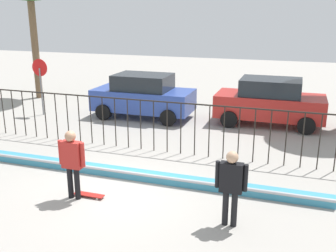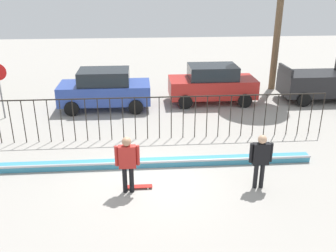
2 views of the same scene
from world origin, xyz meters
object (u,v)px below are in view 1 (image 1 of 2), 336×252
at_px(skateboarder, 72,159).
at_px(parked_car_blue, 143,96).
at_px(skateboard, 89,195).
at_px(parked_car_red, 270,101).
at_px(camera_operator, 231,182).
at_px(stop_sign, 41,79).

height_order(skateboarder, parked_car_blue, parked_car_blue).
xyz_separation_m(skateboarder, skateboard, (0.30, 0.17, -1.00)).
bearing_deg(parked_car_red, parked_car_blue, -177.45).
relative_size(skateboarder, camera_operator, 1.03).
bearing_deg(parked_car_blue, skateboard, -81.66).
height_order(skateboarder, camera_operator, skateboarder).
xyz_separation_m(parked_car_blue, parked_car_red, (5.30, 0.57, 0.00)).
height_order(skateboard, parked_car_blue, parked_car_blue).
height_order(skateboarder, parked_car_red, parked_car_red).
relative_size(skateboard, stop_sign, 0.32).
bearing_deg(parked_car_blue, parked_car_red, 2.73).
distance_m(parked_car_blue, parked_car_red, 5.33).
relative_size(camera_operator, parked_car_blue, 0.40).
relative_size(skateboard, parked_car_red, 0.19).
distance_m(parked_car_blue, stop_sign, 4.61).
height_order(skateboard, parked_car_red, parked_car_red).
height_order(skateboard, stop_sign, stop_sign).
xyz_separation_m(parked_car_red, stop_sign, (-9.76, -1.57, 0.64)).
height_order(skateboarder, skateboard, skateboarder).
xyz_separation_m(skateboarder, camera_operator, (3.89, -0.05, -0.03)).
relative_size(skateboarder, parked_car_blue, 0.41).
bearing_deg(camera_operator, stop_sign, 10.84).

